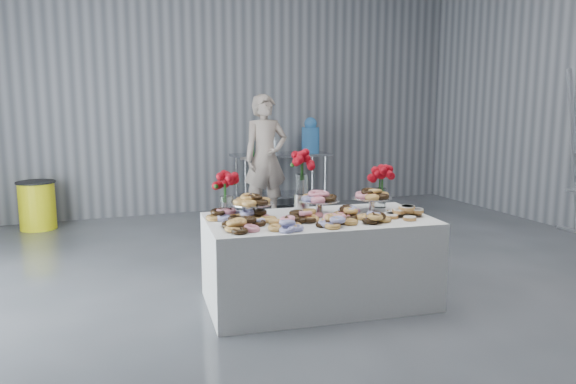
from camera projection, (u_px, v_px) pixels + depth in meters
name	position (u px, v px, depth m)	size (l,w,h in m)	color
ground	(356.00, 306.00, 4.80)	(9.00, 9.00, 0.00)	#3A3D42
display_table	(319.00, 260.00, 4.83)	(1.90, 1.00, 0.75)	silver
prep_table	(281.00, 171.00, 8.77)	(1.50, 0.60, 0.90)	silver
donut_mounds	(322.00, 214.00, 4.72)	(1.80, 0.80, 0.09)	gold
cake_stand_left	(252.00, 202.00, 4.75)	(0.36, 0.36, 0.17)	silver
cake_stand_mid	(319.00, 199.00, 4.90)	(0.36, 0.36, 0.17)	silver
cake_stand_right	(372.00, 196.00, 5.03)	(0.36, 0.36, 0.17)	silver
danish_pile	(408.00, 210.00, 4.81)	(0.48, 0.48, 0.11)	silver
bouquet_left	(226.00, 183.00, 4.77)	(0.26, 0.26, 0.42)	white
bouquet_right	(381.00, 176.00, 5.19)	(0.26, 0.26, 0.42)	white
bouquet_center	(302.00, 169.00, 5.03)	(0.26, 0.26, 0.57)	silver
water_jug	(310.00, 137.00, 8.86)	(0.28, 0.28, 0.55)	#4498E8
drink_bottles	(263.00, 146.00, 8.49)	(0.54, 0.08, 0.27)	#268C33
person	(266.00, 158.00, 8.00)	(0.66, 0.43, 1.81)	#CC8C93
trash_barrel	(37.00, 205.00, 7.56)	(0.51, 0.51, 0.65)	yellow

